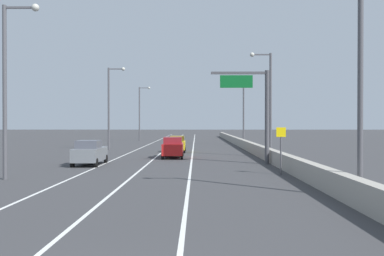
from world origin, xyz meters
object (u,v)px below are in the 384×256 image
(lamp_post_left_near, at_px, (9,79))
(car_red_1, at_px, (173,147))
(lamp_post_right_near, at_px, (354,64))
(lamp_post_right_third, at_px, (242,107))
(car_gray_2, at_px, (90,153))
(lamp_post_left_mid, at_px, (111,103))
(car_yellow_0, at_px, (177,144))
(overhead_sign_gantry, at_px, (258,105))
(lamp_post_left_far, at_px, (141,110))
(lamp_post_right_second, at_px, (268,97))
(speed_advisory_sign, at_px, (281,147))

(lamp_post_left_near, xyz_separation_m, car_red_1, (8.64, 15.46, -4.84))
(lamp_post_right_near, relative_size, lamp_post_right_third, 1.00)
(lamp_post_right_third, height_order, car_gray_2, lamp_post_right_third)
(lamp_post_left_near, distance_m, car_gray_2, 10.13)
(lamp_post_left_mid, height_order, car_yellow_0, lamp_post_left_mid)
(overhead_sign_gantry, xyz_separation_m, lamp_post_left_mid, (-15.41, 17.74, 1.10))
(lamp_post_left_near, height_order, lamp_post_left_far, same)
(lamp_post_right_third, xyz_separation_m, lamp_post_left_near, (-17.73, -39.35, 0.00))
(lamp_post_right_third, distance_m, lamp_post_left_mid, 21.20)
(lamp_post_right_second, distance_m, lamp_post_right_third, 22.67)
(lamp_post_right_third, xyz_separation_m, car_gray_2, (-15.23, -30.82, -4.86))
(lamp_post_left_far, height_order, car_red_1, lamp_post_left_far)
(lamp_post_right_near, xyz_separation_m, lamp_post_left_near, (-17.66, 6.00, 0.00))
(overhead_sign_gantry, distance_m, car_gray_2, 13.81)
(car_gray_2, bearing_deg, lamp_post_right_near, -43.78)
(car_yellow_0, bearing_deg, car_red_1, -90.47)
(lamp_post_right_third, xyz_separation_m, lamp_post_left_far, (-17.28, 15.07, 0.00))
(car_gray_2, bearing_deg, car_red_1, 48.51)
(lamp_post_right_near, height_order, lamp_post_left_mid, same)
(car_red_1, bearing_deg, lamp_post_left_mid, 125.17)
(lamp_post_right_near, relative_size, lamp_post_left_near, 1.00)
(lamp_post_left_mid, bearing_deg, car_yellow_0, -24.08)
(speed_advisory_sign, bearing_deg, lamp_post_left_mid, 122.65)
(overhead_sign_gantry, xyz_separation_m, lamp_post_right_near, (1.90, -15.47, 1.10))
(lamp_post_right_third, distance_m, car_red_1, 26.02)
(speed_advisory_sign, xyz_separation_m, lamp_post_left_mid, (-15.85, 24.74, 4.07))
(overhead_sign_gantry, height_order, car_yellow_0, overhead_sign_gantry)
(car_gray_2, bearing_deg, lamp_post_right_third, 63.71)
(overhead_sign_gantry, distance_m, lamp_post_right_second, 7.57)
(lamp_post_right_second, height_order, lamp_post_left_far, same)
(speed_advisory_sign, bearing_deg, car_red_1, 120.24)
(speed_advisory_sign, distance_m, car_gray_2, 15.00)
(speed_advisory_sign, height_order, car_yellow_0, speed_advisory_sign)
(lamp_post_right_second, xyz_separation_m, lamp_post_left_far, (-17.34, 37.74, 0.00))
(lamp_post_right_near, height_order, car_yellow_0, lamp_post_right_near)
(lamp_post_left_far, bearing_deg, lamp_post_right_second, -65.32)
(lamp_post_right_second, bearing_deg, speed_advisory_sign, -96.39)
(overhead_sign_gantry, relative_size, lamp_post_left_far, 0.74)
(lamp_post_right_near, xyz_separation_m, car_yellow_0, (-8.96, 29.48, -4.90))
(speed_advisory_sign, relative_size, lamp_post_left_mid, 0.30)
(overhead_sign_gantry, xyz_separation_m, lamp_post_right_second, (2.03, 7.21, 1.10))
(lamp_post_right_near, distance_m, car_red_1, 23.78)
(overhead_sign_gantry, height_order, lamp_post_left_far, lamp_post_left_far)
(lamp_post_right_third, height_order, lamp_post_left_near, same)
(lamp_post_left_far, height_order, car_yellow_0, lamp_post_left_far)
(lamp_post_right_near, distance_m, lamp_post_right_third, 45.35)
(lamp_post_left_mid, bearing_deg, lamp_post_right_second, -31.13)
(lamp_post_right_third, height_order, car_yellow_0, lamp_post_right_third)
(car_red_1, bearing_deg, lamp_post_right_third, 69.16)
(speed_advisory_sign, bearing_deg, car_gray_2, 156.16)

